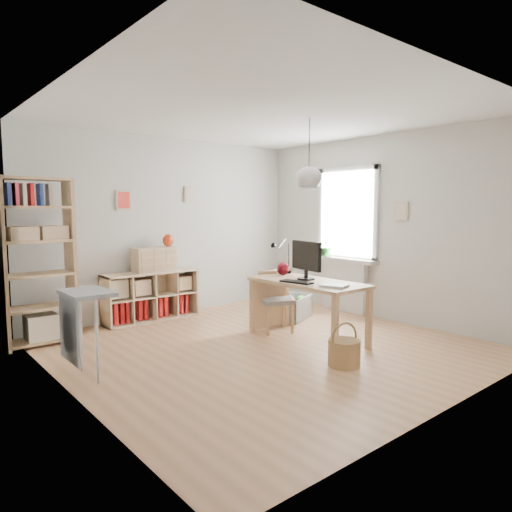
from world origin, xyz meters
TOP-DOWN VIEW (x-y plane):
  - ground at (0.00, 0.00)m, footprint 4.50×4.50m
  - room_shell at (0.55, -0.15)m, footprint 4.50×4.50m
  - window_unit at (2.23, 0.60)m, footprint 0.07×1.16m
  - radiator at (2.19, 0.60)m, footprint 0.10×0.80m
  - windowsill at (2.14, 0.60)m, footprint 0.22×1.20m
  - desk at (0.55, -0.15)m, footprint 0.70×1.50m
  - cube_shelf at (-0.47, 2.08)m, footprint 1.40×0.38m
  - tall_bookshelf at (-2.04, 1.80)m, footprint 0.80×0.38m
  - side_table at (-2.04, 0.35)m, footprint 0.40×0.55m
  - chair at (0.56, 0.45)m, footprint 0.51×0.51m
  - wicker_basket at (0.18, -1.04)m, footprint 0.34×0.34m
  - storage_chest at (1.16, 0.86)m, footprint 0.90×0.94m
  - monitor at (0.61, -0.06)m, footprint 0.22×0.55m
  - keyboard at (0.34, -0.17)m, footprint 0.22×0.42m
  - task_lamp at (0.62, 0.41)m, footprint 0.42×0.15m
  - yarn_ball at (0.66, 0.41)m, footprint 0.17×0.17m
  - paper_tray at (0.46, -0.65)m, footprint 0.30×0.33m
  - drawer_chest at (-0.39, 2.04)m, footprint 0.61×0.29m
  - red_vase at (-0.16, 2.04)m, footprint 0.15×0.15m
  - potted_plant at (2.12, 0.95)m, footprint 0.36×0.33m

SIDE VIEW (x-z plane):
  - ground at x=0.00m, z-range 0.00..0.00m
  - wicker_basket at x=0.18m, z-range -0.08..0.38m
  - storage_chest at x=1.16m, z-range -0.12..0.58m
  - cube_shelf at x=-0.47m, z-range -0.06..0.66m
  - radiator at x=2.19m, z-range 0.00..0.80m
  - chair at x=0.56m, z-range 0.06..0.85m
  - desk at x=0.55m, z-range 0.28..1.03m
  - side_table at x=-2.04m, z-range 0.24..1.09m
  - keyboard at x=0.34m, z-range 0.75..0.77m
  - paper_tray at x=0.46m, z-range 0.75..0.78m
  - windowsill at x=2.14m, z-range 0.80..0.86m
  - yarn_ball at x=0.66m, z-range 0.75..0.92m
  - drawer_chest at x=-0.39m, z-range 0.72..1.07m
  - monitor at x=0.61m, z-range 0.78..1.26m
  - potted_plant at x=2.12m, z-range 0.86..1.19m
  - task_lamp at x=0.62m, z-range 0.83..1.27m
  - tall_bookshelf at x=-2.04m, z-range 0.09..2.09m
  - red_vase at x=-0.16m, z-range 1.07..1.25m
  - window_unit at x=2.23m, z-range 0.82..2.28m
  - room_shell at x=0.55m, z-range -0.25..4.25m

